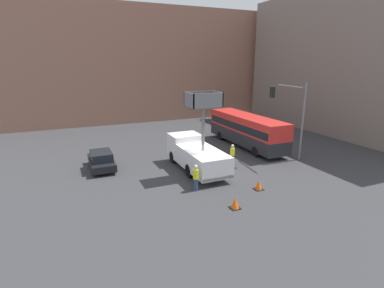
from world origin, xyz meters
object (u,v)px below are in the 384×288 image
Objects in this scene: utility_truck at (196,153)px; city_bus at (246,129)px; road_worker_directing at (232,155)px; traffic_cone_mid_road at (235,203)px; parked_car_curbside at (101,160)px; traffic_cone_near_truck at (259,185)px; traffic_light_pole at (293,110)px; road_worker_near_truck at (196,178)px.

utility_truck is 0.67× the size of city_bus.
utility_truck is 4.04× the size of road_worker_directing.
traffic_cone_mid_road is (-0.59, -7.11, -1.12)m from utility_truck.
city_bus is 2.62× the size of parked_car_curbside.
utility_truck is 10.26× the size of traffic_cone_near_truck.
traffic_cone_mid_road is (-8.32, -11.48, -1.57)m from city_bus.
traffic_cone_near_truck is 0.17× the size of parked_car_curbside.
utility_truck is at bearing -24.99° from parked_car_curbside.
road_worker_directing is at bearing 79.25° from traffic_cone_near_truck.
traffic_cone_mid_road is at bearing -94.78° from utility_truck.
traffic_cone_mid_road is at bearing -149.60° from traffic_cone_near_truck.
parked_car_curbside is (-9.50, 8.67, 0.43)m from traffic_cone_near_truck.
traffic_light_pole is at bearing -8.16° from utility_truck.
parked_car_curbside is (-7.11, 3.31, -0.69)m from utility_truck.
utility_truck is at bearing 171.84° from traffic_light_pole.
traffic_light_pole reaches higher than road_worker_near_truck.
road_worker_near_truck is (-9.43, -8.11, -0.97)m from city_bus.
utility_truck is 7.22m from traffic_cone_mid_road.
road_worker_near_truck is at bearing -114.51° from utility_truck.
traffic_light_pole is at bearing -126.77° from road_worker_near_truck.
traffic_light_pole is at bearing -154.94° from city_bus.
traffic_cone_mid_road is at bearing 147.88° from road_worker_near_truck.
traffic_cone_near_truck is (-6.25, -4.12, -4.30)m from traffic_light_pole.
traffic_light_pole is 9.66× the size of traffic_cone_near_truck.
city_bus reaches higher than traffic_cone_near_truck.
utility_truck is 1.75× the size of parked_car_curbside.
city_bus is 11.21m from traffic_cone_near_truck.
traffic_cone_near_truck is (-1.00, -5.24, -0.57)m from road_worker_directing.
road_worker_directing is at bearing 151.79° from city_bus.
road_worker_directing is (-4.34, -4.49, -1.00)m from city_bus.
city_bus is 5.87× the size of road_worker_near_truck.
parked_car_curbside is at bearing -12.91° from road_worker_near_truck.
city_bus is at bearing 61.27° from traffic_cone_near_truck.
road_worker_directing is at bearing -104.93° from road_worker_near_truck.
parked_car_curbside is at bearing 109.09° from road_worker_directing.
road_worker_near_truck reaches higher than parked_car_curbside.
road_worker_directing reaches higher than traffic_cone_mid_road.
road_worker_near_truck is at bearing -166.40° from traffic_light_pole.
traffic_light_pole is 11.27m from road_worker_near_truck.
traffic_light_pole is at bearing -16.12° from parked_car_curbside.
utility_truck is at bearing 85.22° from traffic_cone_mid_road.
utility_truck reaches higher than city_bus.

